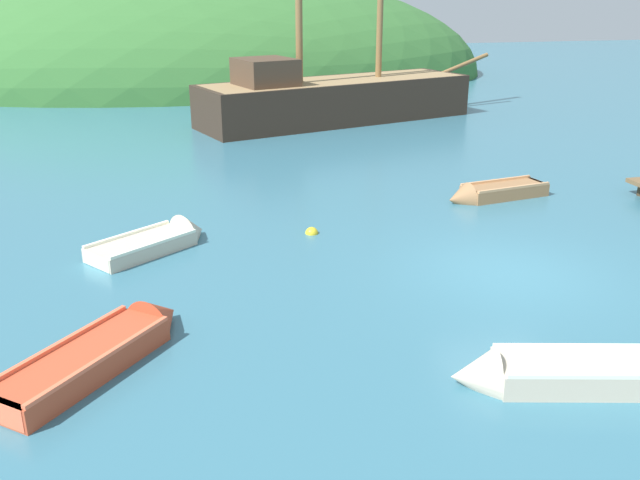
{
  "coord_description": "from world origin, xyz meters",
  "views": [
    {
      "loc": [
        -7.11,
        -12.13,
        5.71
      ],
      "look_at": [
        -3.62,
        2.18,
        0.28
      ],
      "focal_mm": 38.46,
      "sensor_mm": 36.0,
      "label": 1
    }
  ],
  "objects_px": {
    "sailing_ship": "(334,105)",
    "rowboat_outer_right": "(159,243)",
    "buoy_yellow": "(312,233)",
    "rowboat_far": "(557,377)",
    "rowboat_portside": "(107,351)",
    "rowboat_near_dock": "(492,194)"
  },
  "relations": [
    {
      "from": "rowboat_far",
      "to": "rowboat_portside",
      "type": "relative_size",
      "value": 1.03
    },
    {
      "from": "rowboat_far",
      "to": "buoy_yellow",
      "type": "distance_m",
      "value": 7.89
    },
    {
      "from": "sailing_ship",
      "to": "rowboat_portside",
      "type": "height_order",
      "value": "sailing_ship"
    },
    {
      "from": "sailing_ship",
      "to": "rowboat_near_dock",
      "type": "bearing_deg",
      "value": -100.8
    },
    {
      "from": "rowboat_outer_right",
      "to": "rowboat_near_dock",
      "type": "height_order",
      "value": "rowboat_outer_right"
    },
    {
      "from": "sailing_ship",
      "to": "buoy_yellow",
      "type": "xyz_separation_m",
      "value": [
        -4.38,
        -14.51,
        -0.73
      ]
    },
    {
      "from": "sailing_ship",
      "to": "rowboat_portside",
      "type": "bearing_deg",
      "value": -131.41
    },
    {
      "from": "rowboat_outer_right",
      "to": "buoy_yellow",
      "type": "relative_size",
      "value": 9.33
    },
    {
      "from": "sailing_ship",
      "to": "rowboat_far",
      "type": "height_order",
      "value": "sailing_ship"
    },
    {
      "from": "rowboat_near_dock",
      "to": "rowboat_portside",
      "type": "bearing_deg",
      "value": 23.91
    },
    {
      "from": "buoy_yellow",
      "to": "sailing_ship",
      "type": "bearing_deg",
      "value": 73.2
    },
    {
      "from": "rowboat_far",
      "to": "buoy_yellow",
      "type": "relative_size",
      "value": 11.12
    },
    {
      "from": "sailing_ship",
      "to": "rowboat_outer_right",
      "type": "relative_size",
      "value": 4.99
    },
    {
      "from": "buoy_yellow",
      "to": "rowboat_near_dock",
      "type": "bearing_deg",
      "value": 16.46
    },
    {
      "from": "sailing_ship",
      "to": "buoy_yellow",
      "type": "bearing_deg",
      "value": -123.59
    },
    {
      "from": "rowboat_outer_right",
      "to": "rowboat_near_dock",
      "type": "xyz_separation_m",
      "value": [
        9.41,
        1.78,
        0.02
      ]
    },
    {
      "from": "rowboat_portside",
      "to": "rowboat_outer_right",
      "type": "distance_m",
      "value": 5.16
    },
    {
      "from": "rowboat_far",
      "to": "rowboat_outer_right",
      "type": "distance_m",
      "value": 9.47
    },
    {
      "from": "rowboat_far",
      "to": "rowboat_outer_right",
      "type": "height_order",
      "value": "rowboat_outer_right"
    },
    {
      "from": "buoy_yellow",
      "to": "rowboat_portside",
      "type": "bearing_deg",
      "value": -131.94
    },
    {
      "from": "rowboat_portside",
      "to": "buoy_yellow",
      "type": "height_order",
      "value": "rowboat_portside"
    },
    {
      "from": "sailing_ship",
      "to": "rowboat_far",
      "type": "bearing_deg",
      "value": -112.72
    }
  ]
}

